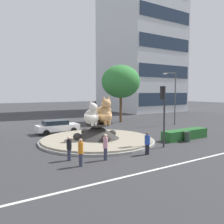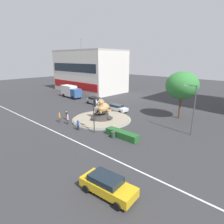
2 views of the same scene
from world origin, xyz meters
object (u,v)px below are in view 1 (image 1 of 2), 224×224
cat_statue_white (92,116)px  pedestrian_orange_shirt (81,151)px  office_tower (140,49)px  traffic_light_mast (163,105)px  litter_bin (187,137)px  parked_car_right (57,126)px  pedestrian_pink_shirt (106,146)px  cat_statue_calico (104,114)px  pedestrian_black_shirt (69,148)px  pedestrian_blue_shirt (147,143)px  broadleaf_tree_behind_island (121,82)px  streetlight_arm (174,95)px

cat_statue_white → pedestrian_orange_shirt: 6.84m
pedestrian_orange_shirt → office_tower: bearing=-51.1°
traffic_light_mast → office_tower: (22.47, 30.17, 10.99)m
cat_statue_white → litter_bin: 8.68m
parked_car_right → pedestrian_pink_shirt: bearing=-92.9°
pedestrian_pink_shirt → litter_bin: size_ratio=1.92×
cat_statue_calico → litter_bin: 7.72m
traffic_light_mast → pedestrian_pink_shirt: 6.32m
cat_statue_calico → traffic_light_mast: 5.43m
cat_statue_calico → pedestrian_black_shirt: 6.58m
office_tower → pedestrian_black_shirt: size_ratio=18.20×
cat_statue_white → pedestrian_blue_shirt: cat_statue_white is taller
pedestrian_pink_shirt → litter_bin: pedestrian_pink_shirt is taller
pedestrian_pink_shirt → pedestrian_blue_shirt: pedestrian_pink_shirt is taller
cat_statue_calico → litter_bin: size_ratio=2.87×
cat_statue_calico → broadleaf_tree_behind_island: (9.00, 10.26, 3.42)m
pedestrian_black_shirt → cat_statue_white: bearing=-51.4°
pedestrian_pink_shirt → pedestrian_black_shirt: size_ratio=1.09×
cat_statue_white → office_tower: size_ratio=0.07×
office_tower → broadleaf_tree_behind_island: (-16.27, -15.37, -8.50)m
broadleaf_tree_behind_island → pedestrian_orange_shirt: bearing=-131.4°
streetlight_arm → pedestrian_black_shirt: 20.24m
streetlight_arm → pedestrian_pink_shirt: 18.98m
cat_statue_white → pedestrian_orange_shirt: size_ratio=1.27×
pedestrian_blue_shirt → parked_car_right: (-2.43, 11.70, -0.06)m
parked_car_right → pedestrian_black_shirt: bearing=-104.5°
litter_bin → broadleaf_tree_behind_island: bearing=78.8°
litter_bin → pedestrian_pink_shirt: bearing=-173.9°
cat_statue_calico → streetlight_arm: streetlight_arm is taller
office_tower → broadleaf_tree_behind_island: size_ratio=3.48×
pedestrian_pink_shirt → streetlight_arm: bearing=52.3°
broadleaf_tree_behind_island → litter_bin: size_ratio=9.21×
pedestrian_orange_shirt → parked_car_right: pedestrian_orange_shirt is taller
cat_statue_white → streetlight_arm: streetlight_arm is taller
broadleaf_tree_behind_island → pedestrian_blue_shirt: bearing=-118.9°
streetlight_arm → cat_statue_calico: bearing=32.1°
cat_statue_calico → pedestrian_blue_shirt: size_ratio=1.63×
office_tower → parked_car_right: size_ratio=6.42×
traffic_light_mast → pedestrian_black_shirt: traffic_light_mast is taller
traffic_light_mast → pedestrian_orange_shirt: 8.14m
pedestrian_orange_shirt → streetlight_arm: bearing=-69.4°
cat_statue_white → cat_statue_calico: bearing=94.1°
broadleaf_tree_behind_island → pedestrian_orange_shirt: (-13.88, -15.75, -5.00)m
cat_statue_white → broadleaf_tree_behind_island: broadleaf_tree_behind_island is taller
pedestrian_pink_shirt → litter_bin: bearing=28.9°
cat_statue_white → pedestrian_orange_shirt: (-3.71, -5.57, -1.45)m
office_tower → pedestrian_orange_shirt: size_ratio=17.06×
cat_statue_white → parked_car_right: size_ratio=0.48×
cat_statue_calico → pedestrian_black_shirt: bearing=-49.5°
traffic_light_mast → pedestrian_black_shirt: bearing=82.3°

